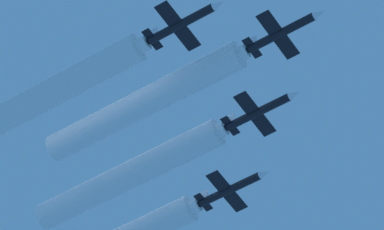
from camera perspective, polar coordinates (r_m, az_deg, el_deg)
name	(u,v)px	position (r m, az deg, el deg)	size (l,w,h in m)	color
jet_lead	(283,32)	(178.80, 3.95, 3.59)	(8.48, 12.35, 2.97)	black
jet_left_wingman	(260,111)	(185.04, 2.94, 0.17)	(8.48, 12.35, 2.97)	black
jet_right_wingman	(183,23)	(175.88, -0.38, 3.98)	(8.48, 12.35, 2.97)	black
jet_outer_left	(232,189)	(192.47, 1.72, -3.18)	(8.48, 12.35, 2.97)	black
smoke_trail_lead	(148,101)	(185.56, -1.91, 0.60)	(4.01, 32.62, 4.01)	white
smoke_trail_left_wingman	(132,174)	(192.50, -2.60, -2.55)	(4.01, 32.03, 4.01)	white
smoke_trail_right_wingman	(31,103)	(185.31, -6.92, 0.50)	(4.01, 39.00, 4.01)	white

